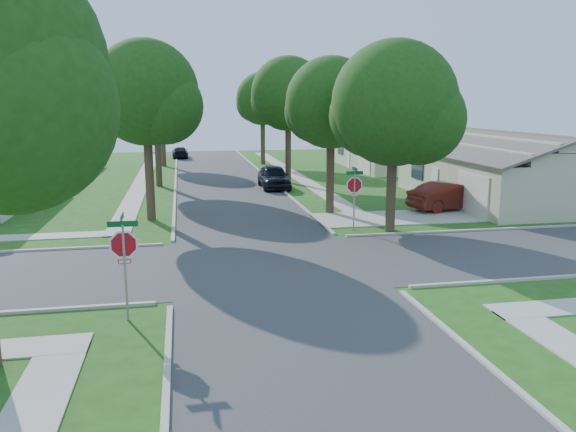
# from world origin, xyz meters

# --- Properties ---
(ground) EXTENTS (100.00, 100.00, 0.00)m
(ground) POSITION_xyz_m (0.00, 0.00, 0.00)
(ground) COLOR #224B14
(ground) RESTS_ON ground
(road_ns) EXTENTS (7.00, 100.00, 0.02)m
(road_ns) POSITION_xyz_m (0.00, 0.00, 0.00)
(road_ns) COLOR #333335
(road_ns) RESTS_ON ground
(sidewalk_ne) EXTENTS (1.20, 40.00, 0.04)m
(sidewalk_ne) POSITION_xyz_m (6.10, 26.00, 0.02)
(sidewalk_ne) COLOR #9E9B91
(sidewalk_ne) RESTS_ON ground
(sidewalk_nw) EXTENTS (1.20, 40.00, 0.04)m
(sidewalk_nw) POSITION_xyz_m (-6.10, 26.00, 0.02)
(sidewalk_nw) COLOR #9E9B91
(sidewalk_nw) RESTS_ON ground
(driveway) EXTENTS (8.80, 3.60, 0.05)m
(driveway) POSITION_xyz_m (7.90, 7.10, 0.03)
(driveway) COLOR #9E9B91
(driveway) RESTS_ON ground
(stop_sign_sw) EXTENTS (1.05, 0.80, 2.98)m
(stop_sign_sw) POSITION_xyz_m (-4.70, -4.70, 2.03)
(stop_sign_sw) COLOR gray
(stop_sign_sw) RESTS_ON ground
(stop_sign_ne) EXTENTS (1.05, 0.80, 2.98)m
(stop_sign_ne) POSITION_xyz_m (4.70, 4.70, 2.03)
(stop_sign_ne) COLOR gray
(stop_sign_ne) RESTS_ON ground
(tree_e_near) EXTENTS (4.97, 4.80, 8.28)m
(tree_e_near) POSITION_xyz_m (4.75, 9.01, 5.64)
(tree_e_near) COLOR #38281C
(tree_e_near) RESTS_ON ground
(tree_e_mid) EXTENTS (5.59, 5.40, 9.21)m
(tree_e_mid) POSITION_xyz_m (4.76, 21.01, 6.25)
(tree_e_mid) COLOR #38281C
(tree_e_mid) RESTS_ON ground
(tree_e_far) EXTENTS (5.17, 5.00, 8.72)m
(tree_e_far) POSITION_xyz_m (4.75, 34.01, 5.98)
(tree_e_far) COLOR #38281C
(tree_e_far) RESTS_ON ground
(tree_w_near) EXTENTS (5.38, 5.20, 8.97)m
(tree_w_near) POSITION_xyz_m (-4.64, 9.01, 6.12)
(tree_w_near) COLOR #38281C
(tree_w_near) RESTS_ON ground
(tree_w_mid) EXTENTS (5.80, 5.60, 9.56)m
(tree_w_mid) POSITION_xyz_m (-4.64, 21.01, 6.49)
(tree_w_mid) COLOR #38281C
(tree_w_mid) RESTS_ON ground
(tree_w_far) EXTENTS (4.76, 4.60, 8.04)m
(tree_w_far) POSITION_xyz_m (-4.65, 34.01, 5.51)
(tree_w_far) COLOR #38281C
(tree_w_far) RESTS_ON ground
(tree_ne_corner) EXTENTS (5.80, 5.60, 8.66)m
(tree_ne_corner) POSITION_xyz_m (6.36, 4.21, 5.59)
(tree_ne_corner) COLOR #38281C
(tree_ne_corner) RESTS_ON ground
(house_ne_near) EXTENTS (8.42, 13.60, 4.23)m
(house_ne_near) POSITION_xyz_m (15.99, 11.00, 1.52)
(house_ne_near) COLOR #B5AD8F
(house_ne_near) RESTS_ON ground
(house_ne_far) EXTENTS (8.42, 13.60, 4.23)m
(house_ne_far) POSITION_xyz_m (15.99, 29.00, 1.52)
(house_ne_far) COLOR #B5AD8F
(house_ne_far) RESTS_ON ground
(house_nw_far) EXTENTS (8.42, 13.60, 4.23)m
(house_nw_far) POSITION_xyz_m (-15.99, 32.00, 1.52)
(house_nw_far) COLOR #B5AD8F
(house_nw_far) RESTS_ON ground
(car_driveway) EXTENTS (5.00, 2.74, 1.56)m
(car_driveway) POSITION_xyz_m (11.50, 8.70, 0.78)
(car_driveway) COLOR #4D1610
(car_driveway) RESTS_ON ground
(car_curb_east) EXTENTS (1.91, 4.73, 1.61)m
(car_curb_east) POSITION_xyz_m (3.20, 18.50, 0.80)
(car_curb_east) COLOR black
(car_curb_east) RESTS_ON ground
(car_curb_west) EXTENTS (1.77, 4.11, 1.18)m
(car_curb_west) POSITION_xyz_m (-3.20, 41.80, 0.59)
(car_curb_west) COLOR black
(car_curb_west) RESTS_ON ground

